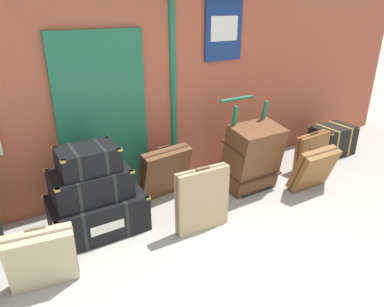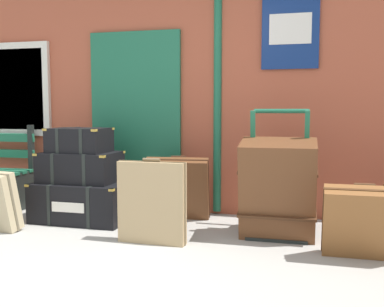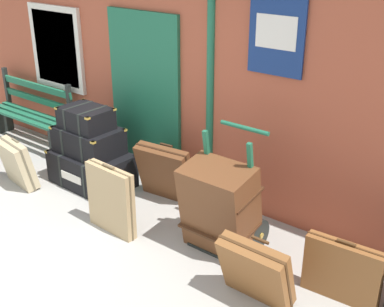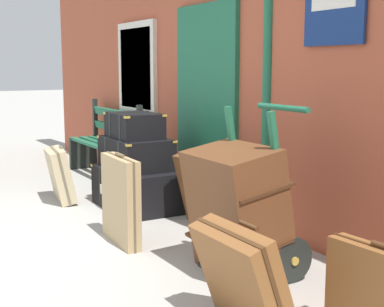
{
  "view_description": "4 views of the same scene",
  "coord_description": "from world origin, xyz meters",
  "px_view_note": "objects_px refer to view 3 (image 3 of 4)",
  "views": [
    {
      "loc": [
        -1.64,
        -1.58,
        2.34
      ],
      "look_at": [
        0.51,
        1.87,
        0.62
      ],
      "focal_mm": 32.82,
      "sensor_mm": 36.0,
      "label": 1
    },
    {
      "loc": [
        1.53,
        -2.49,
        1.19
      ],
      "look_at": [
        0.48,
        1.69,
        0.77
      ],
      "focal_mm": 41.43,
      "sensor_mm": 36.0,
      "label": 2
    },
    {
      "loc": [
        3.72,
        -1.88,
        2.92
      ],
      "look_at": [
        0.87,
        1.75,
        0.88
      ],
      "focal_mm": 46.86,
      "sensor_mm": 36.0,
      "label": 3
    },
    {
      "loc": [
        4.41,
        -0.58,
        1.48
      ],
      "look_at": [
        0.32,
        1.84,
        0.73
      ],
      "focal_mm": 51.73,
      "sensor_mm": 36.0,
      "label": 4
    }
  ],
  "objects_px": {
    "steamer_trunk_top": "(86,118)",
    "suitcase_tan": "(256,272)",
    "suitcase_oxblood": "(165,173)",
    "suitcase_brown": "(17,164)",
    "steamer_trunk_middle": "(89,140)",
    "steamer_trunk_base": "(92,168)",
    "large_brown_trunk": "(220,207)",
    "suitcase_caramel": "(111,200)",
    "porters_trolley": "(229,217)",
    "platform_bench": "(31,115)",
    "suitcase_umber": "(342,271)"
  },
  "relations": [
    {
      "from": "steamer_trunk_top",
      "to": "suitcase_oxblood",
      "type": "height_order",
      "value": "steamer_trunk_top"
    },
    {
      "from": "platform_bench",
      "to": "steamer_trunk_top",
      "type": "bearing_deg",
      "value": -11.84
    },
    {
      "from": "platform_bench",
      "to": "porters_trolley",
      "type": "xyz_separation_m",
      "value": [
        3.8,
        -0.36,
        -0.17
      ]
    },
    {
      "from": "large_brown_trunk",
      "to": "suitcase_brown",
      "type": "distance_m",
      "value": 2.8
    },
    {
      "from": "suitcase_umber",
      "to": "suitcase_brown",
      "type": "bearing_deg",
      "value": -173.4
    },
    {
      "from": "large_brown_trunk",
      "to": "suitcase_umber",
      "type": "xyz_separation_m",
      "value": [
        1.25,
        0.04,
        -0.2
      ]
    },
    {
      "from": "steamer_trunk_top",
      "to": "suitcase_tan",
      "type": "xyz_separation_m",
      "value": [
        2.81,
        -0.64,
        -0.57
      ]
    },
    {
      "from": "large_brown_trunk",
      "to": "suitcase_caramel",
      "type": "bearing_deg",
      "value": -158.46
    },
    {
      "from": "suitcase_oxblood",
      "to": "suitcase_umber",
      "type": "bearing_deg",
      "value": -9.79
    },
    {
      "from": "steamer_trunk_middle",
      "to": "porters_trolley",
      "type": "height_order",
      "value": "porters_trolley"
    },
    {
      "from": "platform_bench",
      "to": "suitcase_tan",
      "type": "bearing_deg",
      "value": -12.44
    },
    {
      "from": "platform_bench",
      "to": "steamer_trunk_top",
      "type": "relative_size",
      "value": 2.59
    },
    {
      "from": "steamer_trunk_middle",
      "to": "porters_trolley",
      "type": "xyz_separation_m",
      "value": [
        2.11,
        -0.02,
        -0.31
      ]
    },
    {
      "from": "suitcase_umber",
      "to": "suitcase_tan",
      "type": "bearing_deg",
      "value": -138.08
    },
    {
      "from": "steamer_trunk_middle",
      "to": "steamer_trunk_top",
      "type": "bearing_deg",
      "value": -84.18
    },
    {
      "from": "porters_trolley",
      "to": "suitcase_tan",
      "type": "height_order",
      "value": "porters_trolley"
    },
    {
      "from": "platform_bench",
      "to": "steamer_trunk_top",
      "type": "height_order",
      "value": "platform_bench"
    },
    {
      "from": "steamer_trunk_base",
      "to": "steamer_trunk_middle",
      "type": "xyz_separation_m",
      "value": [
        -0.04,
        0.02,
        0.37
      ]
    },
    {
      "from": "platform_bench",
      "to": "porters_trolley",
      "type": "distance_m",
      "value": 3.82
    },
    {
      "from": "suitcase_caramel",
      "to": "suitcase_tan",
      "type": "height_order",
      "value": "suitcase_caramel"
    },
    {
      "from": "steamer_trunk_top",
      "to": "suitcase_tan",
      "type": "relative_size",
      "value": 0.97
    },
    {
      "from": "suitcase_caramel",
      "to": "porters_trolley",
      "type": "bearing_deg",
      "value": 28.99
    },
    {
      "from": "steamer_trunk_middle",
      "to": "suitcase_umber",
      "type": "xyz_separation_m",
      "value": [
        3.37,
        -0.15,
        -0.31
      ]
    },
    {
      "from": "porters_trolley",
      "to": "suitcase_oxblood",
      "type": "distance_m",
      "value": 1.13
    },
    {
      "from": "large_brown_trunk",
      "to": "steamer_trunk_base",
      "type": "bearing_deg",
      "value": 175.19
    },
    {
      "from": "suitcase_brown",
      "to": "suitcase_oxblood",
      "type": "relative_size",
      "value": 0.87
    },
    {
      "from": "large_brown_trunk",
      "to": "suitcase_tan",
      "type": "bearing_deg",
      "value": -33.25
    },
    {
      "from": "porters_trolley",
      "to": "suitcase_oxblood",
      "type": "bearing_deg",
      "value": 165.95
    },
    {
      "from": "steamer_trunk_middle",
      "to": "suitcase_oxblood",
      "type": "bearing_deg",
      "value": 13.99
    },
    {
      "from": "steamer_trunk_top",
      "to": "large_brown_trunk",
      "type": "bearing_deg",
      "value": -4.89
    },
    {
      "from": "suitcase_brown",
      "to": "suitcase_tan",
      "type": "relative_size",
      "value": 0.96
    },
    {
      "from": "steamer_trunk_top",
      "to": "suitcase_brown",
      "type": "distance_m",
      "value": 1.06
    },
    {
      "from": "steamer_trunk_top",
      "to": "suitcase_oxblood",
      "type": "distance_m",
      "value": 1.18
    },
    {
      "from": "porters_trolley",
      "to": "suitcase_umber",
      "type": "distance_m",
      "value": 1.26
    },
    {
      "from": "platform_bench",
      "to": "steamer_trunk_base",
      "type": "bearing_deg",
      "value": -11.8
    },
    {
      "from": "large_brown_trunk",
      "to": "suitcase_oxblood",
      "type": "distance_m",
      "value": 1.19
    },
    {
      "from": "platform_bench",
      "to": "large_brown_trunk",
      "type": "xyz_separation_m",
      "value": [
        3.8,
        -0.53,
        0.03
      ]
    },
    {
      "from": "steamer_trunk_base",
      "to": "steamer_trunk_middle",
      "type": "relative_size",
      "value": 1.26
    },
    {
      "from": "large_brown_trunk",
      "to": "suitcase_umber",
      "type": "distance_m",
      "value": 1.27
    },
    {
      "from": "steamer_trunk_top",
      "to": "suitcase_caramel",
      "type": "height_order",
      "value": "steamer_trunk_top"
    },
    {
      "from": "large_brown_trunk",
      "to": "suitcase_brown",
      "type": "xyz_separation_m",
      "value": [
        -2.76,
        -0.42,
        -0.17
      ]
    },
    {
      "from": "steamer_trunk_middle",
      "to": "suitcase_oxblood",
      "type": "height_order",
      "value": "steamer_trunk_middle"
    },
    {
      "from": "steamer_trunk_middle",
      "to": "suitcase_oxblood",
      "type": "distance_m",
      "value": 1.08
    },
    {
      "from": "suitcase_oxblood",
      "to": "suitcase_tan",
      "type": "distance_m",
      "value": 2.01
    },
    {
      "from": "steamer_trunk_base",
      "to": "suitcase_caramel",
      "type": "height_order",
      "value": "suitcase_caramel"
    },
    {
      "from": "steamer_trunk_base",
      "to": "suitcase_umber",
      "type": "relative_size",
      "value": 1.52
    },
    {
      "from": "steamer_trunk_base",
      "to": "large_brown_trunk",
      "type": "relative_size",
      "value": 1.09
    },
    {
      "from": "large_brown_trunk",
      "to": "suitcase_tan",
      "type": "height_order",
      "value": "large_brown_trunk"
    },
    {
      "from": "steamer_trunk_base",
      "to": "large_brown_trunk",
      "type": "bearing_deg",
      "value": -4.81
    },
    {
      "from": "porters_trolley",
      "to": "platform_bench",
      "type": "bearing_deg",
      "value": 174.56
    }
  ]
}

